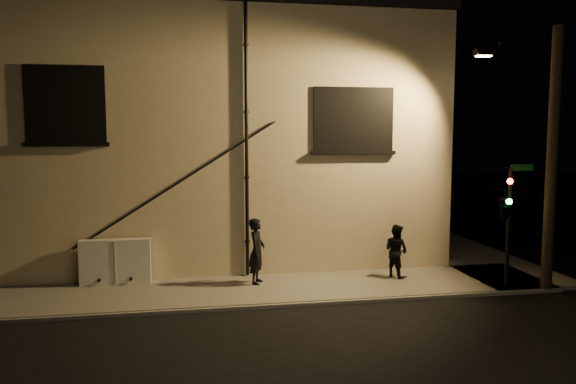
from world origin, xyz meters
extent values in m
plane|color=black|center=(0.00, 0.00, 0.00)|extent=(90.00, 90.00, 0.00)
cube|color=slate|center=(-3.00, 1.50, 0.06)|extent=(20.00, 3.00, 0.12)
cube|color=slate|center=(6.50, 8.00, 0.06)|extent=(3.00, 16.00, 0.12)
cube|color=beige|center=(-3.00, 9.00, 4.25)|extent=(16.00, 12.00, 8.50)
cube|color=black|center=(-3.00, 9.00, 8.65)|extent=(16.20, 12.20, 0.30)
cube|color=black|center=(-7.00, 2.98, 5.40)|extent=(2.20, 0.10, 2.20)
cube|color=black|center=(-7.00, 3.00, 5.40)|extent=(1.98, 0.05, 1.98)
cube|color=black|center=(1.60, 2.98, 5.00)|extent=(2.60, 0.10, 2.00)
cube|color=#A5B28C|center=(1.60, 3.00, 5.00)|extent=(2.38, 0.05, 1.78)
cylinder|color=black|center=(-1.80, 2.92, 4.31)|extent=(0.11, 0.11, 8.30)
cylinder|color=black|center=(-4.00, 2.95, 3.00)|extent=(5.96, 0.04, 3.75)
cylinder|color=black|center=(-3.88, 2.95, 3.06)|extent=(5.96, 0.04, 3.75)
cube|color=silver|center=(-5.74, 2.70, 0.79)|extent=(2.03, 0.34, 1.33)
imported|color=black|center=(-1.62, 2.01, 1.09)|extent=(0.68, 0.83, 1.94)
imported|color=black|center=(2.72, 1.98, 0.94)|extent=(0.92, 1.00, 1.64)
cylinder|color=black|center=(5.44, 0.30, 1.83)|extent=(0.12, 0.12, 3.42)
imported|color=black|center=(5.22, 0.18, 2.55)|extent=(0.85, 2.10, 0.83)
sphere|color=#FF140C|center=(5.24, 0.00, 3.23)|extent=(0.17, 0.17, 0.17)
sphere|color=#14FF3F|center=(5.24, 0.00, 2.66)|extent=(0.17, 0.17, 0.17)
cube|color=#0C4C1E|center=(5.79, 0.30, 3.59)|extent=(0.70, 0.03, 0.18)
cylinder|color=black|center=(6.55, 0.04, 3.76)|extent=(0.31, 0.31, 7.52)
cylinder|color=black|center=(5.75, 0.59, 7.00)|extent=(1.91, 1.04, 0.10)
cube|color=black|center=(4.95, 1.14, 6.90)|extent=(0.55, 0.28, 0.18)
cube|color=#FFC672|center=(4.95, 1.14, 6.80)|extent=(0.42, 0.20, 0.04)
camera|label=1|loc=(-3.68, -14.18, 4.60)|focal=35.00mm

